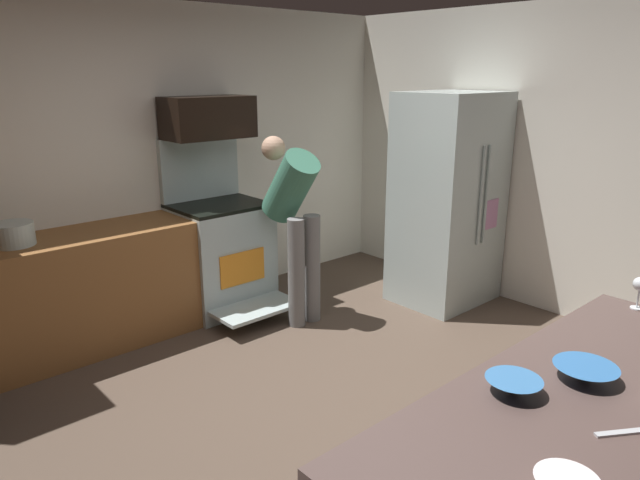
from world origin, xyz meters
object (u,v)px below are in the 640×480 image
object	(u,v)px
oven_range	(221,253)
mixing_bowl_prep	(513,386)
refrigerator	(447,200)
stock_pot	(13,234)
person_cook	(294,215)
mixing_bowl_small	(585,373)
microwave	(208,117)
wine_glass_near	(640,286)

from	to	relation	value
oven_range	mixing_bowl_prep	size ratio (longest dim) A/B	7.12
refrigerator	stock_pot	distance (m)	3.48
mixing_bowl_prep	stock_pot	xyz separation A→B (m)	(-0.84, 3.28, 0.05)
stock_pot	refrigerator	bearing A→B (deg)	-20.30
person_cook	mixing_bowl_small	size ratio (longest dim) A/B	6.27
microwave	stock_pot	xyz separation A→B (m)	(-1.62, -0.08, -0.69)
mixing_bowl_prep	stock_pot	world-z (taller)	stock_pot
oven_range	person_cook	bearing A→B (deg)	-62.82
microwave	mixing_bowl_small	bearing A→B (deg)	-97.89
stock_pot	wine_glass_near	bearing A→B (deg)	-58.28
microwave	wine_glass_near	bearing A→B (deg)	-83.18
microwave	refrigerator	size ratio (longest dim) A/B	0.39
mixing_bowl_small	mixing_bowl_prep	xyz separation A→B (m)	(-0.30, 0.13, 0.00)
oven_range	wine_glass_near	size ratio (longest dim) A/B	8.96
mixing_bowl_small	wine_glass_near	world-z (taller)	wine_glass_near
microwave	mixing_bowl_prep	distance (m)	3.53
oven_range	mixing_bowl_small	bearing A→B (deg)	-98.11
mixing_bowl_small	wine_glass_near	bearing A→B (deg)	8.99
mixing_bowl_small	microwave	bearing A→B (deg)	82.11
mixing_bowl_small	refrigerator	bearing A→B (deg)	46.15
oven_range	wine_glass_near	bearing A→B (deg)	-82.99
refrigerator	wine_glass_near	xyz separation A→B (m)	(-1.24, -2.07, 0.08)
oven_range	wine_glass_near	distance (m)	3.33
refrigerator	mixing_bowl_prep	bearing A→B (deg)	-139.37
wine_glass_near	microwave	bearing A→B (deg)	96.82
person_cook	mixing_bowl_prep	distance (m)	2.86
oven_range	mixing_bowl_prep	distance (m)	3.39
wine_glass_near	stock_pot	bearing A→B (deg)	121.72
person_cook	wine_glass_near	size ratio (longest dim) A/B	9.16
mixing_bowl_prep	mixing_bowl_small	bearing A→B (deg)	-23.86
person_cook	stock_pot	bearing A→B (deg)	161.64
oven_range	person_cook	xyz separation A→B (m)	(0.32, -0.63, 0.40)
microwave	wine_glass_near	world-z (taller)	microwave
mixing_bowl_small	stock_pot	distance (m)	3.60
wine_glass_near	mixing_bowl_small	bearing A→B (deg)	-171.01
mixing_bowl_small	mixing_bowl_prep	bearing A→B (deg)	156.14
oven_range	microwave	bearing A→B (deg)	90.00
refrigerator	oven_range	bearing A→B (deg)	143.96
oven_range	wine_glass_near	xyz separation A→B (m)	(0.40, -3.26, 0.52)
mixing_bowl_small	wine_glass_near	xyz separation A→B (m)	(0.89, 0.14, 0.09)
mixing_bowl_prep	oven_range	bearing A→B (deg)	76.53
microwave	stock_pot	distance (m)	1.77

